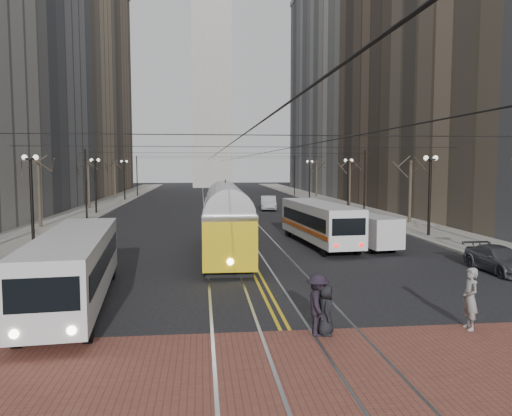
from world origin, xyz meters
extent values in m
plane|color=black|center=(0.00, 0.00, 0.00)|extent=(260.00, 260.00, 0.00)
cube|color=gray|center=(-15.00, 45.00, 0.07)|extent=(5.00, 140.00, 0.15)
cube|color=gray|center=(15.00, 45.00, 0.07)|extent=(5.00, 140.00, 0.15)
cube|color=brown|center=(0.00, -4.00, 0.01)|extent=(25.00, 6.00, 0.01)
cube|color=gray|center=(0.00, 45.00, 0.00)|extent=(4.80, 130.00, 0.02)
cube|color=gold|center=(0.00, 45.00, 0.01)|extent=(0.42, 130.00, 0.01)
cube|color=slate|center=(-25.50, 46.00, 17.00)|extent=(16.00, 20.00, 34.00)
cube|color=gray|center=(-27.50, 66.00, 26.00)|extent=(20.00, 20.00, 52.00)
cube|color=brown|center=(-25.50, 86.00, 20.00)|extent=(16.00, 20.00, 40.00)
cube|color=brown|center=(25.50, 46.00, 17.00)|extent=(16.00, 20.00, 34.00)
cube|color=#A1A097|center=(27.50, 66.00, 26.00)|extent=(20.00, 20.00, 52.00)
cube|color=slate|center=(25.50, 86.00, 20.00)|extent=(16.00, 20.00, 40.00)
cube|color=#B2AFA5|center=(0.00, 102.00, 28.00)|extent=(9.00, 9.00, 56.00)
cylinder|color=black|center=(-13.70, 18.00, 2.80)|extent=(0.20, 0.20, 5.60)
cylinder|color=black|center=(-13.70, 38.00, 2.80)|extent=(0.20, 0.20, 5.60)
cylinder|color=black|center=(-13.70, 58.00, 2.80)|extent=(0.20, 0.20, 5.60)
cylinder|color=black|center=(13.70, 18.00, 2.80)|extent=(0.20, 0.20, 5.60)
cylinder|color=black|center=(13.70, 38.00, 2.80)|extent=(0.20, 0.20, 5.60)
cylinder|color=black|center=(13.70, 58.00, 2.80)|extent=(0.20, 0.20, 5.60)
cylinder|color=#382D23|center=(-15.70, 26.00, 2.80)|extent=(0.28, 0.28, 5.60)
cylinder|color=#382D23|center=(-15.70, 44.00, 2.80)|extent=(0.28, 0.28, 5.60)
cylinder|color=#382D23|center=(-15.70, 62.00, 2.80)|extent=(0.28, 0.28, 5.60)
cylinder|color=#382D23|center=(15.70, 26.00, 2.80)|extent=(0.28, 0.28, 5.60)
cylinder|color=#382D23|center=(15.70, 44.00, 2.80)|extent=(0.28, 0.28, 5.60)
cylinder|color=#382D23|center=(15.70, 62.00, 2.80)|extent=(0.28, 0.28, 5.60)
cylinder|color=black|center=(-1.50, 45.00, 6.00)|extent=(0.03, 120.00, 0.03)
cylinder|color=black|center=(1.50, 45.00, 6.00)|extent=(0.03, 120.00, 0.03)
cylinder|color=black|center=(-12.90, 30.00, 3.30)|extent=(0.16, 0.16, 6.60)
cylinder|color=black|center=(-12.90, 66.00, 3.30)|extent=(0.16, 0.16, 6.60)
cylinder|color=black|center=(12.90, 30.00, 3.30)|extent=(0.16, 0.16, 6.60)
cylinder|color=black|center=(12.90, 66.00, 3.30)|extent=(0.16, 0.16, 6.60)
cube|color=silver|center=(-7.29, 2.66, 1.35)|extent=(3.20, 10.93, 2.69)
cube|color=gold|center=(-1.18, 12.60, 1.59)|extent=(2.81, 13.52, 3.17)
cube|color=silver|center=(5.00, 15.49, 1.37)|extent=(3.14, 10.63, 2.73)
cube|color=silver|center=(7.76, 13.33, 1.06)|extent=(2.57, 5.01, 2.11)
imported|color=#43464B|center=(7.18, 23.79, 0.80)|extent=(2.04, 4.78, 1.61)
imported|color=#B0B1B8|center=(5.10, 40.81, 0.81)|extent=(2.22, 5.05, 1.61)
imported|color=#404247|center=(11.80, 6.40, 0.62)|extent=(1.85, 4.34, 1.25)
imported|color=black|center=(1.16, -1.50, 0.80)|extent=(0.62, 0.84, 1.57)
imported|color=gray|center=(5.83, -1.50, 1.00)|extent=(0.52, 0.75, 1.98)
imported|color=black|center=(0.91, -1.50, 0.97)|extent=(0.78, 1.27, 1.91)
camera|label=1|loc=(-2.59, -16.12, 5.23)|focal=35.00mm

